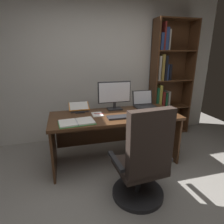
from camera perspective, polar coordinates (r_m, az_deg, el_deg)
ground_plane at (r=2.23m, az=9.17°, el=-28.32°), size 6.13×6.13×0.00m
wall_back at (r=3.55m, az=-3.62°, el=15.01°), size 4.69×0.12×2.88m
desk at (r=2.82m, az=0.35°, el=-4.13°), size 1.84×0.77×0.75m
bookshelf at (r=3.84m, az=16.42°, el=9.33°), size 0.81×0.30×2.21m
office_chair at (r=2.08m, az=9.64°, el=-15.53°), size 0.64×0.60×1.11m
monitor at (r=2.88m, az=0.76°, el=5.18°), size 0.52×0.16×0.44m
laptop at (r=3.10m, az=10.05°, el=2.53°), size 0.35×0.31×0.26m
keyboard at (r=2.55m, az=3.23°, el=-1.48°), size 0.42×0.15×0.02m
computer_mouse at (r=2.65m, az=9.41°, el=-0.76°), size 0.06×0.10×0.04m
reading_stand_with_book at (r=2.88m, az=-10.12°, el=1.49°), size 0.30×0.27×0.11m
open_binder at (r=2.40m, az=-10.83°, el=-3.08°), size 0.47×0.32×0.02m
notepad at (r=2.68m, az=-4.54°, el=-0.73°), size 0.15×0.21×0.01m
pen at (r=2.68m, az=-4.12°, el=-0.51°), size 0.14×0.05×0.01m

